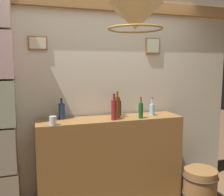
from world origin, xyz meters
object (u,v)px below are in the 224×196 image
liquor_bottle_sherry (114,109)px  liquor_bottle_rum (141,110)px  liquor_bottle_bourbon (118,108)px  liquor_bottle_amaro (117,107)px  glass_tumbler_rocks (53,121)px  pendant_lamp (135,18)px  wooden_barrel (200,185)px  liquor_bottle_whiskey (62,111)px  liquor_bottle_rye (152,109)px

liquor_bottle_sherry → liquor_bottle_rum: 0.33m
liquor_bottle_bourbon → liquor_bottle_amaro: size_ratio=0.74×
liquor_bottle_sherry → liquor_bottle_bourbon: 0.26m
liquor_bottle_amaro → glass_tumbler_rocks: (-0.77, -0.15, -0.09)m
liquor_bottle_bourbon → pendant_lamp: 1.45m
liquor_bottle_rum → liquor_bottle_bourbon: bearing=130.8°
glass_tumbler_rocks → wooden_barrel: bearing=-5.8°
liquor_bottle_sherry → liquor_bottle_amaro: liquor_bottle_amaro is taller
liquor_bottle_whiskey → wooden_barrel: bearing=-15.7°
liquor_bottle_rye → liquor_bottle_whiskey: 1.12m
liquor_bottle_whiskey → liquor_bottle_bourbon: 0.71m
liquor_bottle_sherry → liquor_bottle_whiskey: 0.62m
liquor_bottle_sherry → liquor_bottle_rum: liquor_bottle_sherry is taller
liquor_bottle_bourbon → liquor_bottle_whiskey: bearing=179.7°
liquor_bottle_rye → liquor_bottle_bourbon: (-0.41, 0.12, 0.02)m
wooden_barrel → liquor_bottle_whiskey: bearing=164.3°
liquor_bottle_sherry → pendant_lamp: pendant_lamp is taller
pendant_lamp → wooden_barrel: bearing=29.0°
glass_tumbler_rocks → wooden_barrel: (1.76, -0.18, -0.90)m
liquor_bottle_whiskey → pendant_lamp: bearing=-67.9°
liquor_bottle_rye → liquor_bottle_bourbon: size_ratio=0.93×
liquor_bottle_bourbon → glass_tumbler_rocks: size_ratio=2.49×
liquor_bottle_rye → liquor_bottle_whiskey: (-1.11, 0.13, 0.02)m
liquor_bottle_rum → pendant_lamp: bearing=-117.5°
liquor_bottle_whiskey → wooden_barrel: size_ratio=0.58×
glass_tumbler_rocks → liquor_bottle_whiskey: bearing=65.7°
liquor_bottle_bourbon → wooden_barrel: size_ratio=0.57×
liquor_bottle_sherry → wooden_barrel: liquor_bottle_sherry is taller
liquor_bottle_rye → liquor_bottle_rum: liquor_bottle_rum is taller
liquor_bottle_rum → liquor_bottle_amaro: size_ratio=0.78×
liquor_bottle_rye → liquor_bottle_rum: 0.24m
liquor_bottle_sherry → wooden_barrel: bearing=-12.5°
liquor_bottle_whiskey → liquor_bottle_amaro: bearing=-11.1°
glass_tumbler_rocks → pendant_lamp: size_ratio=0.17×
pendant_lamp → glass_tumbler_rocks: bearing=124.8°
pendant_lamp → wooden_barrel: (1.18, 0.65, -1.85)m
liquor_bottle_rye → glass_tumbler_rocks: 1.25m
liquor_bottle_rum → glass_tumbler_rocks: bearing=-177.6°
liquor_bottle_rye → pendant_lamp: size_ratio=0.40×
liquor_bottle_rum → wooden_barrel: liquor_bottle_rum is taller
liquor_bottle_sherry → liquor_bottle_whiskey: (-0.57, 0.22, -0.03)m
liquor_bottle_rye → liquor_bottle_sherry: bearing=-169.7°
glass_tumbler_rocks → liquor_bottle_rum: bearing=2.4°
glass_tumbler_rocks → liquor_bottle_bourbon: bearing=18.4°
liquor_bottle_rye → liquor_bottle_amaro: 0.47m
liquor_bottle_whiskey → liquor_bottle_rum: 0.94m
liquor_bottle_bourbon → liquor_bottle_rye: bearing=-16.6°
liquor_bottle_amaro → wooden_barrel: size_ratio=0.76×
liquor_bottle_whiskey → liquor_bottle_sherry: bearing=-21.3°
pendant_lamp → liquor_bottle_whiskey: bearing=112.1°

